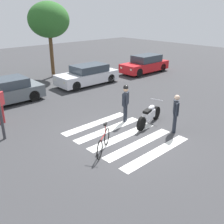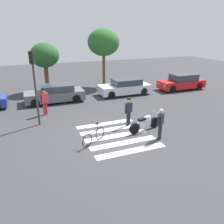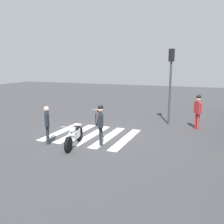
% 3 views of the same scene
% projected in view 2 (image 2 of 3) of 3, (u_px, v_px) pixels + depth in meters
% --- Properties ---
extents(ground_plane, '(60.00, 60.00, 0.00)m').
position_uv_depth(ground_plane, '(117.00, 136.00, 12.46)').
color(ground_plane, '#38383A').
extents(police_motorcycle, '(2.16, 0.79, 1.03)m').
position_uv_depth(police_motorcycle, '(145.00, 123.00, 12.94)').
color(police_motorcycle, black).
rests_on(police_motorcycle, ground_plane).
extents(leaning_bicycle, '(1.48, 1.02, 1.02)m').
position_uv_depth(leaning_bicycle, '(94.00, 136.00, 11.52)').
color(leaning_bicycle, black).
rests_on(leaning_bicycle, ground_plane).
extents(officer_on_foot, '(0.61, 0.41, 1.80)m').
position_uv_depth(officer_on_foot, '(129.00, 109.00, 13.44)').
color(officer_on_foot, '#1E232D').
rests_on(officer_on_foot, ground_plane).
extents(officer_by_motorcycle, '(0.55, 0.46, 1.69)m').
position_uv_depth(officer_by_motorcycle, '(161.00, 122.00, 11.74)').
color(officer_by_motorcycle, '#1E232D').
rests_on(officer_by_motorcycle, ground_plane).
extents(pedestrian_bystander, '(0.59, 0.46, 1.89)m').
position_uv_depth(pedestrian_bystander, '(44.00, 99.00, 15.14)').
color(pedestrian_bystander, '#B22D33').
rests_on(pedestrian_bystander, ground_plane).
extents(crosswalk_stripes, '(3.60, 4.05, 0.01)m').
position_uv_depth(crosswalk_stripes, '(117.00, 136.00, 12.46)').
color(crosswalk_stripes, silver).
rests_on(crosswalk_stripes, ground_plane).
extents(car_grey_coupe, '(4.60, 1.97, 1.39)m').
position_uv_depth(car_grey_coupe, '(55.00, 94.00, 18.09)').
color(car_grey_coupe, black).
rests_on(car_grey_coupe, ground_plane).
extents(car_white_van, '(4.51, 1.88, 1.39)m').
position_uv_depth(car_white_van, '(125.00, 87.00, 20.11)').
color(car_white_van, black).
rests_on(car_white_van, ground_plane).
extents(car_red_convertible, '(4.46, 1.79, 1.47)m').
position_uv_depth(car_red_convertible, '(182.00, 82.00, 21.83)').
color(car_red_convertible, black).
rests_on(car_red_convertible, ground_plane).
extents(traffic_light_pole, '(0.36, 0.33, 4.35)m').
position_uv_depth(traffic_light_pole, '(34.00, 77.00, 12.92)').
color(traffic_light_pole, '#38383D').
rests_on(traffic_light_pole, ground_plane).
extents(street_tree_mid, '(2.54, 2.54, 4.38)m').
position_uv_depth(street_tree_mid, '(45.00, 56.00, 20.29)').
color(street_tree_mid, brown).
rests_on(street_tree_mid, ground_plane).
extents(street_tree_far, '(3.06, 3.06, 5.60)m').
position_uv_depth(street_tree_far, '(104.00, 42.00, 21.89)').
color(street_tree_far, brown).
rests_on(street_tree_far, ground_plane).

